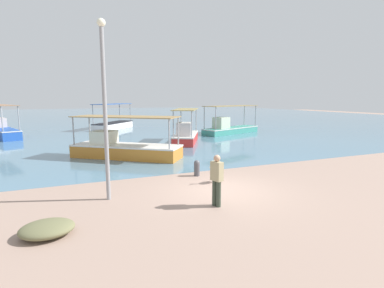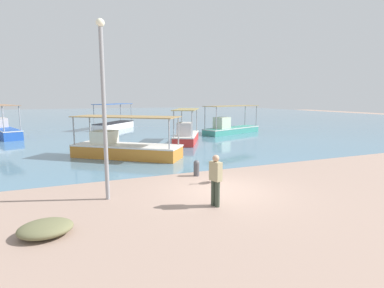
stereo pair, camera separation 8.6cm
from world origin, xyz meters
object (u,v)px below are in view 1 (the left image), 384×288
Objects in this scene: fishing_boat_far_right at (229,127)px; fishing_boat_near_right at (3,130)px; mooring_bollard at (197,167)px; net_pile at (47,229)px; fishing_boat_center at (124,147)px; fisherman_standing at (217,179)px; fishing_boat_outer at (186,135)px; pelican at (215,174)px; lamp_post at (105,102)px; fishing_boat_far_left at (113,124)px.

fishing_boat_near_right is at bearing 164.86° from fishing_boat_far_right.
fishing_boat_near_right is at bearing 119.36° from mooring_bollard.
fishing_boat_near_right is 0.98× the size of fishing_boat_far_right.
fishing_boat_far_right is at bearing 48.91° from net_pile.
fishing_boat_center is at bearing 69.05° from net_pile.
fishing_boat_near_right is at bearing 113.23° from fisherman_standing.
fishing_boat_near_right reaches higher than mooring_bollard.
pelican is at bearing -105.09° from fishing_boat_outer.
pelican is 6.67m from net_pile.
net_pile is at bearing -78.25° from fishing_boat_near_right.
net_pile is (-1.80, -2.24, -3.16)m from lamp_post.
fishing_boat_far_right is 23.13m from net_pile.
fishing_boat_center is 10.09m from net_pile.
mooring_bollard is (4.07, 1.71, -2.96)m from lamp_post.
fishing_boat_far_left is 0.86× the size of fishing_boat_far_right.
fishing_boat_far_right is 4.06× the size of fisherman_standing.
fishing_boat_center reaches higher than pelican.
lamp_post is at bearing -131.42° from fishing_boat_far_right.
lamp_post is at bearing -98.38° from fishing_boat_far_left.
fishing_boat_near_right reaches higher than net_pile.
fishing_boat_far_left reaches higher than fishing_boat_center.
lamp_post is 4.28m from net_pile.
fishing_boat_center reaches higher than fisherman_standing.
fishing_boat_far_left is at bearing 18.87° from fishing_boat_near_right.
fishing_boat_far_right is 7.32m from fishing_boat_outer.
fishing_boat_far_left reaches higher than fisherman_standing.
fishing_boat_center reaches higher than mooring_bollard.
net_pile is at bearing -128.82° from lamp_post.
lamp_post is at bearing 147.41° from fisherman_standing.
fishing_boat_center is at bearing 75.91° from lamp_post.
fisherman_standing reaches higher than pelican.
fishing_boat_far_left is 10.66m from fishing_boat_near_right.
fishing_boat_far_left is 4.42× the size of net_pile.
mooring_bollard is 0.42× the size of fisherman_standing.
fishing_boat_outer reaches higher than pelican.
fisherman_standing is at bearing -81.66° from fishing_boat_center.
fishing_boat_far_right is 1.15× the size of lamp_post.
fishing_boat_far_left is 24.45m from lamp_post.
net_pile is (-4.95, -0.23, -0.72)m from fisherman_standing.
net_pile is at bearing -177.32° from fisherman_standing.
lamp_post reaches higher than fishing_boat_far_left.
fishing_boat_far_left is at bearing 81.62° from lamp_post.
fishing_boat_outer is 11.21m from pelican.
lamp_post is 5.31m from mooring_bollard.
fishing_boat_outer reaches higher than fisherman_standing.
fishing_boat_center is at bearing -58.10° from fishing_boat_near_right.
fishing_boat_near_right is 21.77m from lamp_post.
net_pile is (-15.20, -17.43, -0.42)m from fishing_boat_far_right.
fishing_boat_center is 8.67× the size of mooring_bollard.
fishing_boat_near_right reaches higher than pelican.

